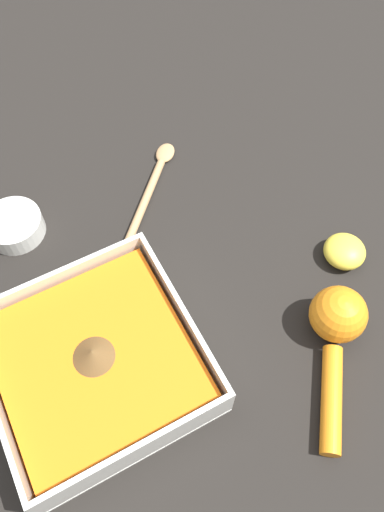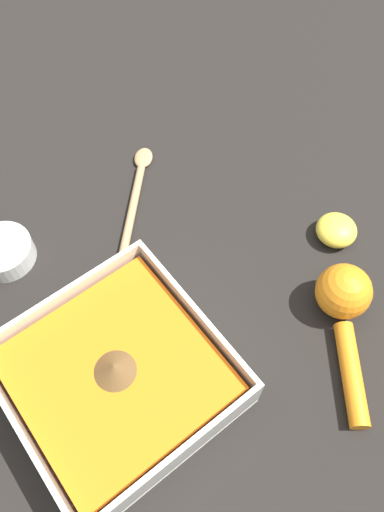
% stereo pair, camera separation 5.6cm
% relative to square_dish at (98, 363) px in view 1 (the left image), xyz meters
% --- Properties ---
extents(ground_plane, '(4.00, 4.00, 0.00)m').
position_rel_square_dish_xyz_m(ground_plane, '(-0.01, -0.02, -0.03)').
color(ground_plane, black).
extents(square_dish, '(0.23, 0.23, 0.07)m').
position_rel_square_dish_xyz_m(square_dish, '(0.00, 0.00, 0.00)').
color(square_dish, silver).
rests_on(square_dish, ground_plane).
extents(spice_bowl, '(0.08, 0.08, 0.03)m').
position_rel_square_dish_xyz_m(spice_bowl, '(0.25, 0.03, -0.01)').
color(spice_bowl, silver).
rests_on(spice_bowl, ground_plane).
extents(lemon_squeezer, '(0.17, 0.14, 0.07)m').
position_rel_square_dish_xyz_m(lemon_squeezer, '(-0.10, -0.28, 0.00)').
color(lemon_squeezer, orange).
rests_on(lemon_squeezer, ground_plane).
extents(lemon_half, '(0.06, 0.06, 0.03)m').
position_rel_square_dish_xyz_m(lemon_half, '(-0.01, -0.36, -0.01)').
color(lemon_half, yellow).
rests_on(lemon_half, ground_plane).
extents(wooden_spoon, '(0.17, 0.16, 0.01)m').
position_rel_square_dish_xyz_m(wooden_spoon, '(0.22, -0.17, -0.02)').
color(wooden_spoon, tan).
rests_on(wooden_spoon, ground_plane).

